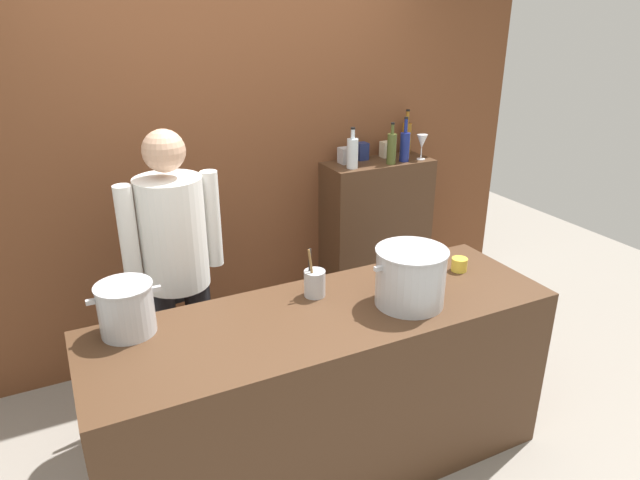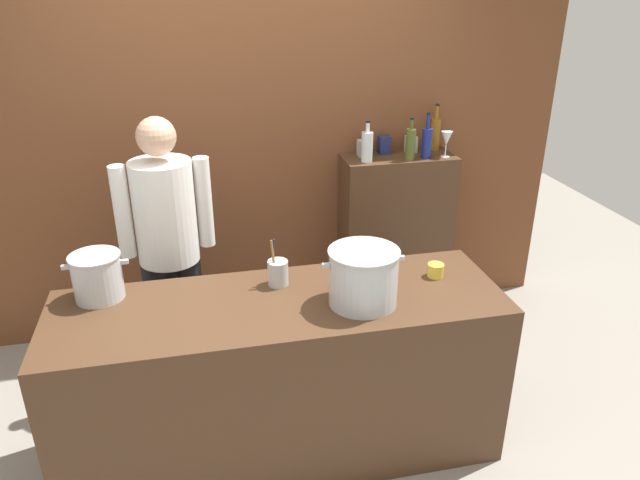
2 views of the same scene
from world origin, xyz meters
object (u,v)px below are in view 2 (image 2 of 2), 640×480
object	(u,v)px
chef	(168,239)
wine_bottle_amber	(435,133)
stockpot_large	(363,277)
wine_glass_tall	(446,139)
spice_tin_silver	(365,148)
utensil_crock	(278,272)
wine_bottle_cobalt	(427,142)
butter_jar	(436,270)
wine_bottle_clear	(367,146)
stockpot_small	(97,277)
wine_bottle_olive	(411,144)
spice_tin_navy	(384,145)
spice_tin_cream	(411,144)

from	to	relation	value
chef	wine_bottle_amber	distance (m)	1.94
stockpot_large	wine_glass_tall	world-z (taller)	wine_glass_tall
spice_tin_silver	wine_glass_tall	bearing A→B (deg)	-15.74
utensil_crock	wine_bottle_cobalt	bearing A→B (deg)	39.56
spice_tin_silver	wine_bottle_cobalt	bearing A→B (deg)	-19.46
chef	utensil_crock	bearing A→B (deg)	126.97
utensil_crock	wine_bottle_amber	xyz separation A→B (m)	(1.27, 1.12, 0.36)
butter_jar	wine_bottle_clear	size ratio (longest dim) A/B	0.31
wine_bottle_clear	wine_bottle_cobalt	distance (m)	0.40
wine_bottle_amber	wine_glass_tall	xyz separation A→B (m)	(0.00, -0.18, 0.00)
butter_jar	wine_bottle_cobalt	distance (m)	1.15
spice_tin_silver	stockpot_small	bearing A→B (deg)	-147.71
wine_bottle_cobalt	spice_tin_silver	distance (m)	0.41
utensil_crock	wine_bottle_olive	xyz separation A→B (m)	(1.03, 0.93, 0.35)
stockpot_large	stockpot_small	bearing A→B (deg)	165.26
spice_tin_silver	wine_bottle_amber	bearing A→B (deg)	4.18
wine_bottle_clear	stockpot_small	bearing A→B (deg)	-150.73
stockpot_large	spice_tin_navy	distance (m)	1.50
wine_bottle_clear	spice_tin_cream	distance (m)	0.39
utensil_crock	spice_tin_silver	size ratio (longest dim) A/B	2.34
spice_tin_cream	wine_bottle_clear	bearing A→B (deg)	-157.31
wine_bottle_olive	wine_bottle_cobalt	bearing A→B (deg)	8.78
chef	spice_tin_cream	world-z (taller)	chef
chef	spice_tin_navy	distance (m)	1.59
chef	wine_bottle_olive	bearing A→B (deg)	-174.22
stockpot_small	wine_bottle_olive	world-z (taller)	wine_bottle_olive
wine_bottle_amber	wine_bottle_clear	size ratio (longest dim) A/B	1.18
wine_bottle_amber	wine_bottle_clear	xyz separation A→B (m)	(-0.54, -0.17, -0.01)
butter_jar	spice_tin_silver	size ratio (longest dim) A/B	0.80
stockpot_small	wine_bottle_olive	bearing A→B (deg)	24.80
chef	spice_tin_silver	world-z (taller)	chef
stockpot_small	wine_bottle_amber	size ratio (longest dim) A/B	0.96
chef	wine_bottle_cobalt	distance (m)	1.77
butter_jar	wine_bottle_olive	bearing A→B (deg)	77.96
wine_bottle_cobalt	spice_tin_navy	bearing A→B (deg)	144.59
wine_bottle_cobalt	spice_tin_navy	size ratio (longest dim) A/B	2.56
wine_bottle_olive	spice_tin_navy	bearing A→B (deg)	122.42
wine_bottle_clear	wine_bottle_cobalt	bearing A→B (deg)	-0.95
wine_bottle_olive	spice_tin_cream	distance (m)	0.20
spice_tin_cream	spice_tin_silver	distance (m)	0.34
wine_bottle_cobalt	spice_tin_silver	xyz separation A→B (m)	(-0.38, 0.14, -0.06)
wine_bottle_clear	utensil_crock	bearing A→B (deg)	-127.85
chef	butter_jar	xyz separation A→B (m)	(1.35, -0.64, -0.03)
chef	wine_glass_tall	world-z (taller)	chef
stockpot_small	spice_tin_cream	world-z (taller)	spice_tin_cream
stockpot_large	spice_tin_navy	world-z (taller)	spice_tin_navy
stockpot_large	wine_bottle_amber	size ratio (longest dim) A/B	1.25
wine_bottle_clear	spice_tin_cream	world-z (taller)	wine_bottle_clear
stockpot_small	wine_bottle_amber	distance (m)	2.41
chef	wine_glass_tall	distance (m)	1.90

